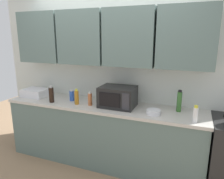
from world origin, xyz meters
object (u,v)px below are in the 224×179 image
Objects in this scene: dish_rack at (35,93)px; bottle_soy_dark at (51,95)px; bottle_green_oil at (179,101)px; bottle_blue_cleaner at (72,96)px; bottle_amber_vinegar at (77,97)px; bottle_white_jar at (195,114)px; bowl_ceramic_small at (154,112)px; bottle_spice_jar at (90,99)px; microwave at (118,97)px.

bottle_soy_dark is (0.45, -0.17, 0.05)m from dish_rack.
dish_rack is 2.22m from bottle_green_oil.
bottle_blue_cleaner is 0.20m from bottle_amber_vinegar.
bottle_blue_cleaner is at bearing 141.91° from bottle_amber_vinegar.
bottle_blue_cleaner is 0.84× the size of bottle_white_jar.
bottle_green_oil is 1.54m from bottle_blue_cleaner.
bottle_green_oil is at bearing 3.31° from bottle_blue_cleaner.
bottle_spice_jar is at bearing 178.04° from bowl_ceramic_small.
bowl_ceramic_small is (-0.28, -0.22, -0.11)m from bottle_green_oil.
bottle_green_oil reaches higher than bowl_ceramic_small.
bottle_white_jar is (2.42, -0.21, 0.03)m from dish_rack.
bottle_soy_dark is (-0.97, -0.17, -0.03)m from microwave.
bottle_green_oil is 1.28× the size of bottle_amber_vinegar.
microwave is at bearing -173.35° from bottle_green_oil.
bottle_blue_cleaner is (-0.74, 0.00, -0.06)m from microwave.
bowl_ceramic_small is at bearing -1.96° from bottle_spice_jar.
bottle_white_jar reaches higher than bottle_spice_jar.
microwave reaches higher than bottle_white_jar.
bottle_green_oil is at bearing 2.41° from dish_rack.
bottle_blue_cleaner is at bearing 174.17° from bowl_ceramic_small.
bottle_white_jar is at bearing -4.97° from dish_rack.
bottle_soy_dark reaches higher than bottle_spice_jar.
microwave reaches higher than bottle_soy_dark.
bottle_soy_dark is at bearing 178.91° from bottle_white_jar.
bottle_soy_dark is 1.97m from bottle_white_jar.
microwave is 2.88× the size of bottle_blue_cleaner.
bottle_amber_vinegar is at bearing 179.75° from bowl_ceramic_small.
bottle_blue_cleaner is (0.68, 0.00, 0.02)m from dish_rack.
microwave is 1.02m from bottle_white_jar.
dish_rack is at bearing 174.88° from bottle_spice_jar.
bottle_green_oil is 1.62× the size of bowl_ceramic_small.
bottle_green_oil reaches higher than bottle_spice_jar.
bottle_soy_dark is 0.87× the size of bottle_green_oil.
bottle_green_oil is at bearing 37.54° from bowl_ceramic_small.
bottle_soy_dark is 0.40m from bottle_amber_vinegar.
microwave reaches higher than bottle_spice_jar.
bottle_spice_jar is 0.20m from bottle_amber_vinegar.
dish_rack is 1.94m from bowl_ceramic_small.
bottle_green_oil is 0.37m from bottle_white_jar.
bottle_spice_jar reaches higher than dish_rack.
bottle_green_oil is (0.80, 0.09, -0.00)m from microwave.
bottle_soy_dark is 1.48× the size of bottle_blue_cleaner.
dish_rack is 0.68m from bottle_blue_cleaner.
dish_rack is 2.16× the size of bowl_ceramic_small.
microwave is 0.59m from bottle_amber_vinegar.
bowl_ceramic_small is (-0.48, 0.09, -0.06)m from bottle_white_jar.
bottle_green_oil is at bearing 123.06° from bottle_white_jar.
bottle_spice_jar is 1.14× the size of bottle_blue_cleaner.
bottle_green_oil is 1.43× the size of bottle_white_jar.
bottle_spice_jar is 1.08× the size of bowl_ceramic_small.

